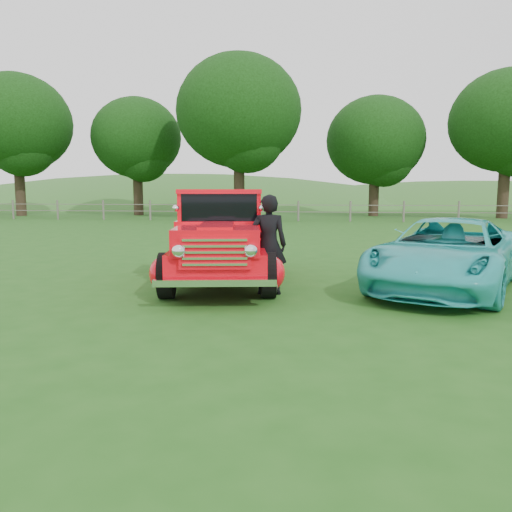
# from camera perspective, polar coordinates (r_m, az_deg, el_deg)

# --- Properties ---
(ground) EXTENTS (140.00, 140.00, 0.00)m
(ground) POSITION_cam_1_polar(r_m,az_deg,el_deg) (7.66, -2.99, -5.77)
(ground) COLOR #1F5115
(ground) RESTS_ON ground
(distant_hills) EXTENTS (116.00, 60.00, 18.00)m
(distant_hills) POSITION_cam_1_polar(r_m,az_deg,el_deg) (67.31, 2.83, 2.03)
(distant_hills) COLOR #295920
(distant_hills) RESTS_ON ground
(fence_line) EXTENTS (48.00, 0.12, 1.20)m
(fence_line) POSITION_cam_1_polar(r_m,az_deg,el_deg) (29.39, 4.85, 5.15)
(fence_line) COLOR #645F55
(fence_line) RESTS_ON ground
(tree_far_west) EXTENTS (7.60, 7.60, 9.93)m
(tree_far_west) POSITION_cam_1_polar(r_m,az_deg,el_deg) (39.88, -25.73, 13.52)
(tree_far_west) COLOR black
(tree_far_west) RESTS_ON ground
(tree_mid_west) EXTENTS (6.40, 6.40, 8.46)m
(tree_mid_west) POSITION_cam_1_polar(r_m,az_deg,el_deg) (37.97, -13.50, 12.96)
(tree_mid_west) COLOR black
(tree_mid_west) RESTS_ON ground
(tree_near_west) EXTENTS (8.00, 8.00, 10.42)m
(tree_near_west) POSITION_cam_1_polar(r_m,az_deg,el_deg) (33.16, -1.97, 16.17)
(tree_near_west) COLOR black
(tree_near_west) RESTS_ON ground
(tree_near_east) EXTENTS (6.80, 6.80, 8.33)m
(tree_near_east) POSITION_cam_1_polar(r_m,az_deg,el_deg) (36.68, 13.49, 12.69)
(tree_near_east) COLOR black
(tree_near_east) RESTS_ON ground
(tree_mid_east) EXTENTS (7.20, 7.20, 9.44)m
(tree_mid_east) POSITION_cam_1_polar(r_m,az_deg,el_deg) (36.52, 26.82, 13.60)
(tree_mid_east) COLOR black
(tree_mid_east) RESTS_ON ground
(red_pickup) EXTENTS (2.82, 5.20, 1.78)m
(red_pickup) POSITION_cam_1_polar(r_m,az_deg,el_deg) (9.64, -4.05, 1.74)
(red_pickup) COLOR black
(red_pickup) RESTS_ON ground
(teal_sedan) EXTENTS (3.83, 5.03, 1.27)m
(teal_sedan) POSITION_cam_1_polar(r_m,az_deg,el_deg) (9.48, 21.09, 0.18)
(teal_sedan) COLOR #2EBAB9
(teal_sedan) RESTS_ON ground
(man) EXTENTS (0.64, 0.44, 1.69)m
(man) POSITION_cam_1_polar(r_m,az_deg,el_deg) (8.45, 1.44, 1.31)
(man) COLOR black
(man) RESTS_ON ground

